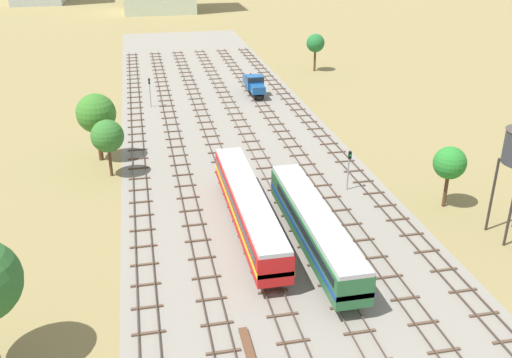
# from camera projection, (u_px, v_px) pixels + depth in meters

# --- Properties ---
(ground_plane) EXTENTS (480.00, 480.00, 0.00)m
(ground_plane) POSITION_uv_depth(u_px,v_px,m) (240.00, 159.00, 69.84)
(ground_plane) COLOR olive
(ballast_bed) EXTENTS (28.47, 176.00, 0.01)m
(ballast_bed) POSITION_uv_depth(u_px,v_px,m) (240.00, 159.00, 69.83)
(ballast_bed) COLOR gray
(ballast_bed) RESTS_ON ground
(track_far_left) EXTENTS (2.40, 126.00, 0.29)m
(track_far_left) POSITION_uv_depth(u_px,v_px,m) (138.00, 163.00, 68.37)
(track_far_left) COLOR #47382D
(track_far_left) RESTS_ON ground
(track_left) EXTENTS (2.40, 126.00, 0.29)m
(track_left) POSITION_uv_depth(u_px,v_px,m) (179.00, 160.00, 69.29)
(track_left) COLOR #47382D
(track_left) RESTS_ON ground
(track_centre_left) EXTENTS (2.40, 126.00, 0.29)m
(track_centre_left) POSITION_uv_depth(u_px,v_px,m) (219.00, 156.00, 70.21)
(track_centre_left) COLOR #47382D
(track_centre_left) RESTS_ON ground
(track_centre) EXTENTS (2.40, 126.00, 0.29)m
(track_centre) POSITION_uv_depth(u_px,v_px,m) (258.00, 153.00, 71.13)
(track_centre) COLOR #47382D
(track_centre) RESTS_ON ground
(track_centre_right) EXTENTS (2.40, 126.00, 0.29)m
(track_centre_right) POSITION_uv_depth(u_px,v_px,m) (296.00, 150.00, 72.05)
(track_centre_right) COLOR #47382D
(track_centre_right) RESTS_ON ground
(track_right) EXTENTS (2.40, 126.00, 0.29)m
(track_right) POSITION_uv_depth(u_px,v_px,m) (333.00, 147.00, 72.96)
(track_right) COLOR #47382D
(track_right) RESTS_ON ground
(diesel_railcar_centre_nearest) EXTENTS (2.96, 20.50, 3.80)m
(diesel_railcar_centre_nearest) POSITION_uv_depth(u_px,v_px,m) (314.00, 225.00, 49.40)
(diesel_railcar_centre_nearest) COLOR #286638
(diesel_railcar_centre_nearest) RESTS_ON ground
(passenger_coach_centre_left_near) EXTENTS (2.96, 22.00, 3.80)m
(passenger_coach_centre_left_near) POSITION_uv_depth(u_px,v_px,m) (248.00, 206.00, 52.78)
(passenger_coach_centre_left_near) COLOR red
(passenger_coach_centre_left_near) RESTS_ON ground
(shunter_loco_centre_right_mid) EXTENTS (2.74, 8.46, 3.10)m
(shunter_loco_centre_right_mid) POSITION_uv_depth(u_px,v_px,m) (254.00, 83.00, 94.36)
(shunter_loco_centre_right_mid) COLOR #194C8C
(shunter_loco_centre_right_mid) RESTS_ON ground
(signal_post_nearest) EXTENTS (0.28, 0.47, 4.65)m
(signal_post_nearest) POSITION_uv_depth(u_px,v_px,m) (150.00, 88.00, 87.88)
(signal_post_nearest) COLOR gray
(signal_post_nearest) RESTS_ON ground
(signal_post_near) EXTENTS (0.28, 0.47, 4.60)m
(signal_post_near) POSITION_uv_depth(u_px,v_px,m) (349.00, 165.00, 60.68)
(signal_post_near) COLOR gray
(signal_post_near) RESTS_ON ground
(lineside_tree_0) EXTENTS (3.68, 3.68, 6.65)m
(lineside_tree_0) POSITION_uv_depth(u_px,v_px,m) (107.00, 136.00, 63.33)
(lineside_tree_0) COLOR #4C331E
(lineside_tree_0) RESTS_ON ground
(lineside_tree_1) EXTENTS (4.67, 4.67, 8.26)m
(lineside_tree_1) POSITION_uv_depth(u_px,v_px,m) (96.00, 114.00, 67.17)
(lineside_tree_1) COLOR #4C331E
(lineside_tree_1) RESTS_ON ground
(lineside_tree_2) EXTENTS (3.28, 3.28, 6.43)m
(lineside_tree_2) POSITION_uv_depth(u_px,v_px,m) (450.00, 163.00, 56.43)
(lineside_tree_2) COLOR #4C331E
(lineside_tree_2) RESTS_ON ground
(lineside_tree_3) EXTENTS (3.43, 3.43, 7.06)m
(lineside_tree_3) POSITION_uv_depth(u_px,v_px,m) (315.00, 43.00, 108.09)
(lineside_tree_3) COLOR #4C331E
(lineside_tree_3) RESTS_ON ground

